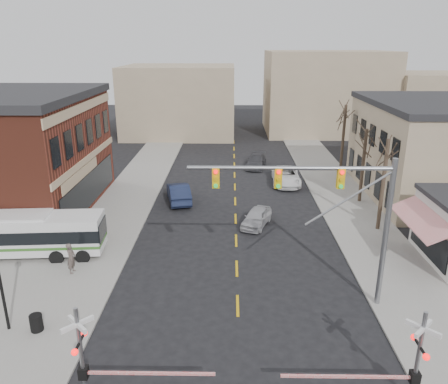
# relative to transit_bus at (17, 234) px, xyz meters

# --- Properties ---
(ground) EXTENTS (160.00, 160.00, 0.00)m
(ground) POSITION_rel_transit_bus_xyz_m (14.05, -7.37, -1.60)
(ground) COLOR black
(ground) RESTS_ON ground
(sidewalk_west) EXTENTS (5.00, 60.00, 0.12)m
(sidewalk_west) POSITION_rel_transit_bus_xyz_m (4.55, 12.63, -1.54)
(sidewalk_west) COLOR gray
(sidewalk_west) RESTS_ON ground
(sidewalk_east) EXTENTS (5.00, 60.00, 0.12)m
(sidewalk_east) POSITION_rel_transit_bus_xyz_m (23.55, 12.63, -1.54)
(sidewalk_east) COLOR gray
(sidewalk_east) RESTS_ON ground
(tree_east_a) EXTENTS (0.28, 0.28, 6.75)m
(tree_east_a) POSITION_rel_transit_bus_xyz_m (24.55, 4.63, 1.90)
(tree_east_a) COLOR #382B21
(tree_east_a) RESTS_ON sidewalk_east
(tree_east_b) EXTENTS (0.28, 0.28, 6.30)m
(tree_east_b) POSITION_rel_transit_bus_xyz_m (24.85, 10.63, 1.67)
(tree_east_b) COLOR #382B21
(tree_east_b) RESTS_ON sidewalk_east
(tree_east_c) EXTENTS (0.28, 0.28, 7.20)m
(tree_east_c) POSITION_rel_transit_bus_xyz_m (25.05, 18.63, 2.12)
(tree_east_c) COLOR #382B21
(tree_east_c) RESTS_ON sidewalk_east
(transit_bus) EXTENTS (10.99, 3.19, 2.79)m
(transit_bus) POSITION_rel_transit_bus_xyz_m (0.00, 0.00, 0.00)
(transit_bus) COLOR silver
(transit_bus) RESTS_ON ground
(traffic_signal_mast) EXTENTS (10.02, 0.30, 8.00)m
(traffic_signal_mast) POSITION_rel_transit_bus_xyz_m (18.68, -5.13, 4.14)
(traffic_signal_mast) COLOR gray
(traffic_signal_mast) RESTS_ON ground
(rr_crossing_west) EXTENTS (5.60, 1.36, 4.00)m
(rr_crossing_west) POSITION_rel_transit_bus_xyz_m (8.42, -11.64, 0.37)
(rr_crossing_west) COLOR gray
(rr_crossing_west) RESTS_ON ground
(rr_crossing_east) EXTENTS (5.60, 1.36, 4.00)m
(rr_crossing_east) POSITION_rel_transit_bus_xyz_m (20.28, -11.69, 0.37)
(rr_crossing_east) COLOR gray
(rr_crossing_east) RESTS_ON ground
(trash_bin) EXTENTS (0.60, 0.60, 0.83)m
(trash_bin) POSITION_rel_transit_bus_xyz_m (4.42, -7.75, -1.06)
(trash_bin) COLOR black
(trash_bin) RESTS_ON sidewalk_west
(car_a) EXTENTS (2.84, 4.19, 1.33)m
(car_a) POSITION_rel_transit_bus_xyz_m (15.61, 5.35, -0.93)
(car_a) COLOR #A8A8AD
(car_a) RESTS_ON ground
(car_b) EXTENTS (2.81, 5.25, 1.64)m
(car_b) POSITION_rel_transit_bus_xyz_m (9.12, 10.55, -0.78)
(car_b) COLOR #171F3A
(car_b) RESTS_ON ground
(car_c) EXTENTS (2.82, 5.75, 1.57)m
(car_c) POSITION_rel_transit_bus_xyz_m (19.05, 15.75, -0.81)
(car_c) COLOR white
(car_c) RESTS_ON ground
(car_d) EXTENTS (2.72, 4.91, 1.35)m
(car_d) POSITION_rel_transit_bus_xyz_m (16.45, 21.68, -0.92)
(car_d) COLOR #36363A
(car_d) RESTS_ON ground
(pedestrian_near) EXTENTS (0.49, 0.71, 1.89)m
(pedestrian_near) POSITION_rel_transit_bus_xyz_m (4.20, -2.20, -0.53)
(pedestrian_near) COLOR #564A45
(pedestrian_near) RESTS_ON sidewalk_west
(pedestrian_far) EXTENTS (1.04, 1.00, 1.69)m
(pedestrian_far) POSITION_rel_transit_bus_xyz_m (3.09, 0.31, -0.63)
(pedestrian_far) COLOR #384262
(pedestrian_far) RESTS_ON sidewalk_west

